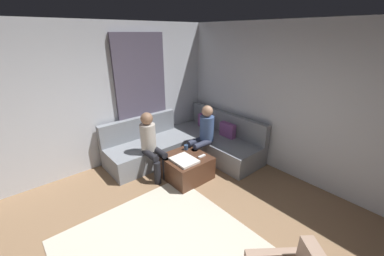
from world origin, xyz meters
The scene contains 10 objects.
wall_back centered at (0.00, 2.94, 1.35)m, with size 6.00×0.12×2.70m, color silver.
wall_left centered at (-2.94, 0.00, 1.35)m, with size 0.12×6.00×2.70m, color silver.
curtain_panel centered at (-2.84, 1.30, 1.25)m, with size 0.06×1.10×2.50m, color #595166.
sectional_couch centered at (-2.08, 1.88, 0.28)m, with size 2.10×2.55×0.87m.
ottoman centered at (-1.46, 1.34, 0.21)m, with size 0.76×0.76×0.42m, color #4C2D1E.
folded_blanket centered at (-1.36, 1.22, 0.44)m, with size 0.44×0.36×0.04m, color white.
coffee_mug centered at (-1.68, 1.52, 0.47)m, with size 0.08×0.08×0.10m, color #334C72.
game_remote centered at (-1.28, 1.56, 0.43)m, with size 0.05×0.15×0.02m, color white.
person_on_couch_back centered at (-1.65, 1.93, 0.66)m, with size 0.30×0.60×1.20m.
person_on_couch_side centered at (-1.93, 0.92, 0.66)m, with size 0.60×0.30×1.20m.
Camera 1 is at (1.47, -1.00, 2.50)m, focal length 22.16 mm.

